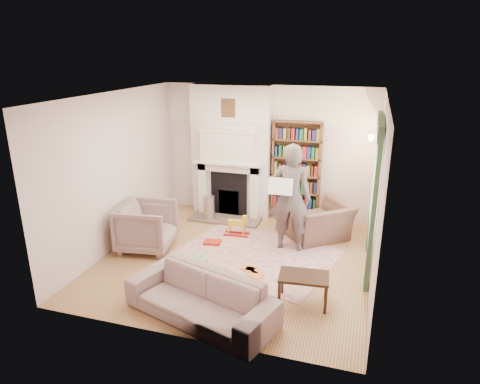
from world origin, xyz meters
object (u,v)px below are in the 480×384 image
(sofa, at_px, (201,297))
(rocking_horse, at_px, (236,225))
(armchair_reading, at_px, (319,221))
(coffee_table, at_px, (303,289))
(man_reading, at_px, (291,198))
(paraffin_heater, at_px, (209,209))
(bookcase, at_px, (296,166))
(armchair_left, at_px, (147,227))

(sofa, relative_size, rocking_horse, 4.28)
(armchair_reading, relative_size, coffee_table, 1.57)
(sofa, distance_m, coffee_table, 1.48)
(man_reading, height_order, paraffin_heater, man_reading)
(bookcase, xyz_separation_m, man_reading, (0.16, -1.45, -0.19))
(armchair_left, bearing_deg, armchair_reading, -73.61)
(man_reading, bearing_deg, paraffin_heater, -25.55)
(armchair_left, relative_size, paraffin_heater, 1.72)
(bookcase, bearing_deg, armchair_reading, -54.26)
(coffee_table, relative_size, rocking_horse, 1.42)
(rocking_horse, bearing_deg, coffee_table, -55.04)
(paraffin_heater, distance_m, rocking_horse, 0.97)
(coffee_table, bearing_deg, sofa, -154.73)
(bookcase, bearing_deg, armchair_left, -136.41)
(armchair_reading, height_order, man_reading, man_reading)
(paraffin_heater, bearing_deg, sofa, -70.93)
(sofa, distance_m, rocking_horse, 2.73)
(armchair_reading, height_order, rocking_horse, armchair_reading)
(sofa, xyz_separation_m, coffee_table, (1.27, 0.75, -0.08))
(man_reading, bearing_deg, coffee_table, 105.32)
(bookcase, bearing_deg, man_reading, -83.69)
(armchair_reading, bearing_deg, man_reading, 14.38)
(man_reading, height_order, rocking_horse, man_reading)
(sofa, bearing_deg, rocking_horse, 115.22)
(paraffin_heater, height_order, rocking_horse, paraffin_heater)
(sofa, xyz_separation_m, rocking_horse, (-0.35, 2.71, -0.09))
(sofa, relative_size, man_reading, 1.07)
(sofa, height_order, paraffin_heater, sofa)
(sofa, relative_size, coffee_table, 3.02)
(coffee_table, bearing_deg, rocking_horse, 124.35)
(man_reading, distance_m, rocking_horse, 1.36)
(armchair_reading, relative_size, armchair_left, 1.16)
(armchair_left, bearing_deg, sofa, -142.85)
(bookcase, relative_size, armchair_reading, 1.68)
(armchair_reading, bearing_deg, coffee_table, 53.22)
(rocking_horse, bearing_deg, armchair_left, -148.47)
(bookcase, distance_m, armchair_reading, 1.33)
(coffee_table, distance_m, rocking_horse, 2.54)
(armchair_left, bearing_deg, bookcase, -54.91)
(armchair_reading, distance_m, coffee_table, 2.31)
(paraffin_heater, bearing_deg, bookcase, 20.11)
(man_reading, relative_size, coffee_table, 2.81)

